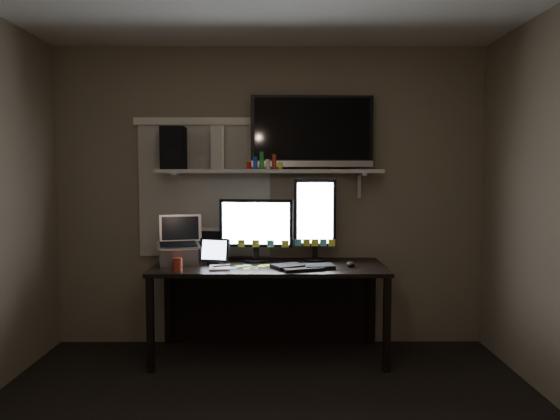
{
  "coord_description": "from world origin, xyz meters",
  "views": [
    {
      "loc": [
        0.06,
        -2.8,
        1.46
      ],
      "look_at": [
        0.08,
        1.25,
        1.18
      ],
      "focal_mm": 35.0,
      "sensor_mm": 36.0,
      "label": 1
    }
  ],
  "objects_px": {
    "desk": "(270,284)",
    "speaker": "(174,148)",
    "game_console": "(219,148)",
    "laptop": "(178,240)",
    "monitor_landscape": "(256,230)",
    "monitor_portrait": "(315,220)",
    "mouse": "(351,264)",
    "keyboard": "(303,266)",
    "tablet": "(214,251)",
    "tv": "(312,133)",
    "cup": "(178,265)"
  },
  "relations": [
    {
      "from": "keyboard",
      "to": "speaker",
      "type": "bearing_deg",
      "value": 143.46
    },
    {
      "from": "game_console",
      "to": "speaker",
      "type": "distance_m",
      "value": 0.37
    },
    {
      "from": "monitor_landscape",
      "to": "monitor_portrait",
      "type": "height_order",
      "value": "monitor_portrait"
    },
    {
      "from": "tv",
      "to": "cup",
      "type": "bearing_deg",
      "value": -154.89
    },
    {
      "from": "desk",
      "to": "mouse",
      "type": "relative_size",
      "value": 16.97
    },
    {
      "from": "desk",
      "to": "speaker",
      "type": "xyz_separation_m",
      "value": [
        -0.78,
        0.08,
        1.1
      ]
    },
    {
      "from": "desk",
      "to": "laptop",
      "type": "bearing_deg",
      "value": -174.56
    },
    {
      "from": "tv",
      "to": "speaker",
      "type": "relative_size",
      "value": 2.91
    },
    {
      "from": "game_console",
      "to": "tablet",
      "type": "bearing_deg",
      "value": -102.8
    },
    {
      "from": "desk",
      "to": "game_console",
      "type": "xyz_separation_m",
      "value": [
        -0.41,
        0.06,
        1.1
      ]
    },
    {
      "from": "monitor_portrait",
      "to": "speaker",
      "type": "relative_size",
      "value": 2.0
    },
    {
      "from": "mouse",
      "to": "speaker",
      "type": "relative_size",
      "value": 0.31
    },
    {
      "from": "monitor_portrait",
      "to": "mouse",
      "type": "distance_m",
      "value": 0.49
    },
    {
      "from": "tv",
      "to": "game_console",
      "type": "distance_m",
      "value": 0.77
    },
    {
      "from": "mouse",
      "to": "tablet",
      "type": "xyz_separation_m",
      "value": [
        -1.06,
        0.1,
        0.09
      ]
    },
    {
      "from": "tablet",
      "to": "speaker",
      "type": "bearing_deg",
      "value": 166.95
    },
    {
      "from": "monitor_portrait",
      "to": "keyboard",
      "type": "height_order",
      "value": "monitor_portrait"
    },
    {
      "from": "desk",
      "to": "speaker",
      "type": "bearing_deg",
      "value": 173.84
    },
    {
      "from": "monitor_landscape",
      "to": "tablet",
      "type": "height_order",
      "value": "monitor_landscape"
    },
    {
      "from": "monitor_landscape",
      "to": "tablet",
      "type": "relative_size",
      "value": 2.49
    },
    {
      "from": "monitor_landscape",
      "to": "speaker",
      "type": "height_order",
      "value": "speaker"
    },
    {
      "from": "monitor_landscape",
      "to": "tablet",
      "type": "xyz_separation_m",
      "value": [
        -0.32,
        -0.13,
        -0.16
      ]
    },
    {
      "from": "monitor_portrait",
      "to": "mouse",
      "type": "height_order",
      "value": "monitor_portrait"
    },
    {
      "from": "keyboard",
      "to": "monitor_portrait",
      "type": "bearing_deg",
      "value": 53.62
    },
    {
      "from": "game_console",
      "to": "laptop",
      "type": "bearing_deg",
      "value": -162.13
    },
    {
      "from": "mouse",
      "to": "monitor_portrait",
      "type": "bearing_deg",
      "value": 135.12
    },
    {
      "from": "mouse",
      "to": "speaker",
      "type": "distance_m",
      "value": 1.69
    },
    {
      "from": "keyboard",
      "to": "game_console",
      "type": "relative_size",
      "value": 1.37
    },
    {
      "from": "tablet",
      "to": "desk",
      "type": "bearing_deg",
      "value": 27.16
    },
    {
      "from": "tablet",
      "to": "tv",
      "type": "height_order",
      "value": "tv"
    },
    {
      "from": "cup",
      "to": "mouse",
      "type": "bearing_deg",
      "value": 8.98
    },
    {
      "from": "keyboard",
      "to": "laptop",
      "type": "bearing_deg",
      "value": 150.78
    },
    {
      "from": "tablet",
      "to": "tv",
      "type": "distance_m",
      "value": 1.24
    },
    {
      "from": "desk",
      "to": "tv",
      "type": "height_order",
      "value": "tv"
    },
    {
      "from": "monitor_landscape",
      "to": "speaker",
      "type": "distance_m",
      "value": 0.94
    },
    {
      "from": "monitor_portrait",
      "to": "game_console",
      "type": "relative_size",
      "value": 2.01
    },
    {
      "from": "tv",
      "to": "game_console",
      "type": "xyz_separation_m",
      "value": [
        -0.76,
        -0.06,
        -0.13
      ]
    },
    {
      "from": "game_console",
      "to": "keyboard",
      "type": "bearing_deg",
      "value": -30.22
    },
    {
      "from": "keyboard",
      "to": "tv",
      "type": "distance_m",
      "value": 1.1
    },
    {
      "from": "desk",
      "to": "cup",
      "type": "relative_size",
      "value": 17.83
    },
    {
      "from": "laptop",
      "to": "game_console",
      "type": "xyz_separation_m",
      "value": [
        0.31,
        0.13,
        0.73
      ]
    },
    {
      "from": "tablet",
      "to": "cup",
      "type": "height_order",
      "value": "tablet"
    },
    {
      "from": "desk",
      "to": "tv",
      "type": "distance_m",
      "value": 1.28
    },
    {
      "from": "monitor_landscape",
      "to": "monitor_portrait",
      "type": "distance_m",
      "value": 0.49
    },
    {
      "from": "monitor_portrait",
      "to": "keyboard",
      "type": "distance_m",
      "value": 0.48
    },
    {
      "from": "desk",
      "to": "keyboard",
      "type": "distance_m",
      "value": 0.41
    },
    {
      "from": "keyboard",
      "to": "game_console",
      "type": "xyz_separation_m",
      "value": [
        -0.67,
        0.32,
        0.91
      ]
    },
    {
      "from": "keyboard",
      "to": "mouse",
      "type": "distance_m",
      "value": 0.37
    },
    {
      "from": "monitor_landscape",
      "to": "mouse",
      "type": "height_order",
      "value": "monitor_landscape"
    },
    {
      "from": "desk",
      "to": "mouse",
      "type": "height_order",
      "value": "mouse"
    }
  ]
}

